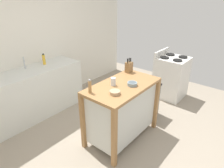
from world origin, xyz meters
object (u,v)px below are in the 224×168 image
(kitchen_island, at_px, (122,109))
(trash_bin, at_px, (149,100))
(knife_block, at_px, (129,67))
(drinking_cup, at_px, (113,82))
(sink_faucet, at_px, (24,63))
(bottle_hand_soap, at_px, (44,59))
(bowl_stoneware_deep, at_px, (115,92))
(pepper_grinder, at_px, (90,86))
(bowl_ceramic_wide, at_px, (132,84))
(stove, at_px, (171,77))

(kitchen_island, height_order, trash_bin, kitchen_island)
(knife_block, distance_m, drinking_cup, 0.58)
(sink_faucet, xyz_separation_m, bottle_hand_soap, (0.36, -0.06, -0.01))
(bowl_stoneware_deep, xyz_separation_m, trash_bin, (1.11, 0.08, -0.63))
(drinking_cup, bearing_deg, pepper_grinder, 165.87)
(trash_bin, height_order, sink_faucet, sink_faucet)
(kitchen_island, bearing_deg, bowl_ceramic_wide, -62.18)
(kitchen_island, xyz_separation_m, stove, (1.79, 0.02, -0.07))
(bowl_stoneware_deep, distance_m, bottle_hand_soap, 1.83)
(bowl_ceramic_wide, bearing_deg, bowl_stoneware_deep, 175.89)
(bowl_ceramic_wide, distance_m, stove, 1.80)
(bowl_ceramic_wide, distance_m, bowl_stoneware_deep, 0.36)
(bowl_stoneware_deep, relative_size, trash_bin, 0.22)
(drinking_cup, bearing_deg, knife_block, 12.70)
(pepper_grinder, xyz_separation_m, bottle_hand_soap, (0.32, 1.55, -0.04))
(drinking_cup, xyz_separation_m, sink_faucet, (-0.40, 1.70, 0.01))
(bowl_stoneware_deep, height_order, bottle_hand_soap, bottle_hand_soap)
(sink_faucet, height_order, bottle_hand_soap, sink_faucet)
(drinking_cup, height_order, bottle_hand_soap, bottle_hand_soap)
(pepper_grinder, distance_m, stove, 2.34)
(sink_faucet, relative_size, bottle_hand_soap, 1.06)
(drinking_cup, relative_size, pepper_grinder, 0.59)
(kitchen_island, xyz_separation_m, drinking_cup, (-0.10, 0.09, 0.47))
(drinking_cup, xyz_separation_m, pepper_grinder, (-0.37, 0.09, 0.03))
(kitchen_island, distance_m, bottle_hand_soap, 1.80)
(kitchen_island, height_order, sink_faucet, sink_faucet)
(kitchen_island, relative_size, pepper_grinder, 5.95)
(trash_bin, bearing_deg, knife_block, 147.05)
(bowl_ceramic_wide, relative_size, bowl_stoneware_deep, 0.98)
(bowl_ceramic_wide, height_order, bowl_stoneware_deep, bowl_ceramic_wide)
(knife_block, xyz_separation_m, stove, (1.33, -0.20, -0.56))
(bowl_ceramic_wide, bearing_deg, sink_faucet, 106.58)
(knife_block, height_order, bottle_hand_soap, knife_block)
(trash_bin, bearing_deg, sink_faucet, 126.24)
(pepper_grinder, xyz_separation_m, stove, (2.26, -0.17, -0.57))
(kitchen_island, distance_m, drinking_cup, 0.49)
(bottle_hand_soap, bearing_deg, kitchen_island, -85.05)
(bowl_stoneware_deep, relative_size, bottle_hand_soap, 0.68)
(kitchen_island, distance_m, trash_bin, 0.84)
(sink_faucet, bearing_deg, drinking_cup, -76.69)
(bowl_ceramic_wide, xyz_separation_m, stove, (1.72, 0.14, -0.50))
(bowl_stoneware_deep, bearing_deg, trash_bin, 4.04)
(bottle_hand_soap, bearing_deg, stove, -41.57)
(bowl_stoneware_deep, height_order, sink_faucet, sink_faucet)
(trash_bin, xyz_separation_m, bottle_hand_soap, (-0.97, 1.75, 0.66))
(bowl_stoneware_deep, height_order, trash_bin, bowl_stoneware_deep)
(bowl_ceramic_wide, height_order, drinking_cup, drinking_cup)
(pepper_grinder, bearing_deg, stove, -4.28)
(knife_block, distance_m, bowl_stoneware_deep, 0.82)
(pepper_grinder, height_order, bottle_hand_soap, pepper_grinder)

